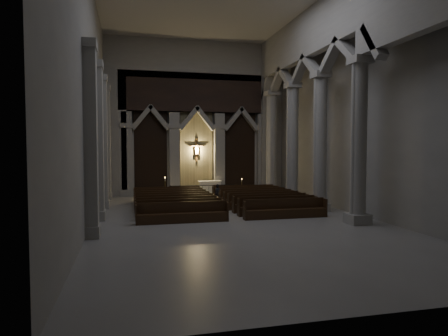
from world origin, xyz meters
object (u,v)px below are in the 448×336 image
object	(u,v)px
candle_stand_right	(242,192)
altar	(210,187)
altar_rail	(203,189)
candle_stand_left	(165,193)
worshipper	(218,194)
pews	(219,203)

from	to	relation	value
candle_stand_right	altar	bearing A→B (deg)	138.87
altar_rail	candle_stand_right	bearing A→B (deg)	1.17
candle_stand_left	candle_stand_right	size ratio (longest dim) A/B	1.16
altar	candle_stand_left	distance (m)	4.25
altar	altar_rail	bearing A→B (deg)	-116.03
altar	worshipper	distance (m)	4.90
altar	candle_stand_right	world-z (taller)	candle_stand_right
pews	candle_stand_right	bearing A→B (deg)	61.45
altar	altar_rail	xyz separation A→B (m)	(-0.92, -1.88, 0.02)
altar_rail	pews	xyz separation A→B (m)	(-0.00, -5.47, -0.30)
altar_rail	candle_stand_right	size ratio (longest dim) A/B	3.57
candle_stand_right	pews	world-z (taller)	candle_stand_right
candle_stand_left	candle_stand_right	xyz separation A→B (m)	(5.76, 0.30, -0.06)
candle_stand_left	pews	world-z (taller)	candle_stand_left
altar_rail	candle_stand_left	distance (m)	2.77
candle_stand_right	worshipper	bearing A→B (deg)	-129.42
pews	candle_stand_left	bearing A→B (deg)	117.80
altar	candle_stand_right	xyz separation A→B (m)	(2.09, -1.82, -0.24)
candle_stand_left	worshipper	distance (m)	4.27
altar	pews	world-z (taller)	altar
worshipper	candle_stand_left	bearing A→B (deg)	131.64
altar	candle_stand_right	bearing A→B (deg)	-41.13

